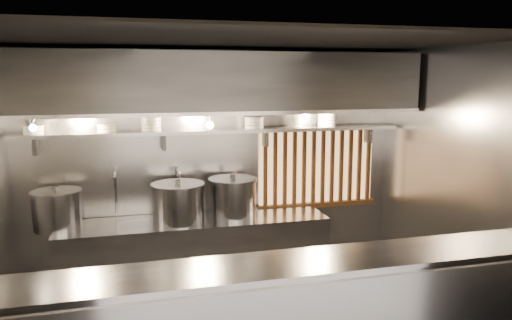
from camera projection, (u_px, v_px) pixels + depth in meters
name	position (u px, v px, depth m)	size (l,w,h in m)	color
ceiling	(243.00, 41.00, 4.31)	(4.50, 4.50, 0.00)	black
wall_back	(215.00, 169.00, 5.97)	(4.50, 4.50, 0.00)	gray
wall_right	(457.00, 185.00, 5.11)	(3.00, 3.00, 0.00)	gray
cooking_bench	(196.00, 258.00, 5.70)	(3.00, 0.70, 0.90)	gray
bowl_shelf	(217.00, 131.00, 5.72)	(4.40, 0.34, 0.04)	gray
exhaust_hood	(220.00, 83.00, 5.42)	(4.40, 0.81, 0.65)	#2D2D30
wood_screen	(317.00, 167.00, 6.26)	(1.56, 0.09, 1.04)	#F5B46E
faucet_left	(115.00, 184.00, 5.57)	(0.04, 0.30, 0.50)	silver
faucet_right	(178.00, 181.00, 5.74)	(0.04, 0.30, 0.50)	silver
heat_lamp	(30.00, 122.00, 4.76)	(0.25, 0.35, 0.20)	gray
pendant_bulb	(210.00, 125.00, 5.57)	(0.09, 0.09, 0.19)	#2D2D30
stock_pot_left	(57.00, 210.00, 5.26)	(0.56, 0.56, 0.45)	gray
stock_pot_mid	(178.00, 203.00, 5.50)	(0.67, 0.67, 0.48)	gray
stock_pot_right	(233.00, 197.00, 5.71)	(0.56, 0.56, 0.49)	gray
bowl_stack_0	(33.00, 130.00, 5.22)	(0.22, 0.22, 0.09)	silver
bowl_stack_1	(107.00, 128.00, 5.40)	(0.22, 0.22, 0.09)	silver
bowl_stack_2	(151.00, 123.00, 5.52)	(0.23, 0.23, 0.17)	silver
bowl_stack_3	(254.00, 122.00, 5.82)	(0.23, 0.23, 0.13)	silver
bowl_stack_4	(294.00, 120.00, 5.94)	(0.21, 0.21, 0.17)	silver
bowl_stack_5	(327.00, 119.00, 6.04)	(0.23, 0.23, 0.17)	silver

